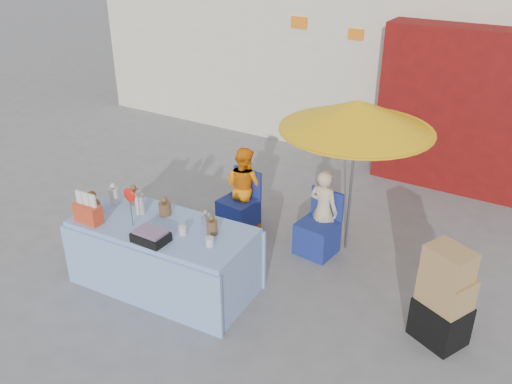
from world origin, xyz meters
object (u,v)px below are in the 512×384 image
Objects in this scene: market_table at (164,255)px; vendor_beige at (323,210)px; chair_left at (239,211)px; umbrella at (357,116)px; vendor_orange at (244,187)px; chair_right at (318,235)px; box_stack at (444,299)px.

market_table reaches higher than vendor_beige.
chair_left is 0.74× the size of vendor_beige.
market_table is at bearing -84.19° from chair_left.
market_table is 1.08× the size of umbrella.
vendor_orange is (-0.00, 0.13, 0.34)m from chair_left.
vendor_beige is at bearing 12.03° from chair_left.
vendor_beige is at bearing 96.58° from chair_right.
umbrella reaches higher than chair_left.
box_stack reaches higher than chair_right.
vendor_beige is 2.09m from box_stack.
umbrella is 1.85× the size of box_stack.
vendor_beige is at bearing -174.11° from vendor_orange.
chair_left is 1.00× the size of chair_right.
vendor_orange is at bearing 179.77° from chair_right.
vendor_beige reaches higher than box_stack.
market_table reaches higher than chair_left.
market_table is 2.66× the size of chair_right.
vendor_orange is 0.57× the size of umbrella.
vendor_beige is 0.55× the size of umbrella.
chair_right is 1.69m from umbrella.
vendor_orange is at bearing 5.89° from vendor_beige.
market_table is 1.89× the size of vendor_orange.
umbrella reaches higher than box_stack.
vendor_beige is (1.25, 0.13, 0.32)m from chair_left.
market_table is 1.78m from vendor_orange.
chair_left is (0.00, 1.64, -0.18)m from market_table.
chair_left is 0.71× the size of vendor_orange.
chair_left is 0.41× the size of umbrella.
market_table is at bearing 60.65° from vendor_beige.
vendor_orange is 1.06× the size of box_stack.
umbrella is at bearing 16.30° from chair_left.
chair_left is at bearing -174.11° from chair_right.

